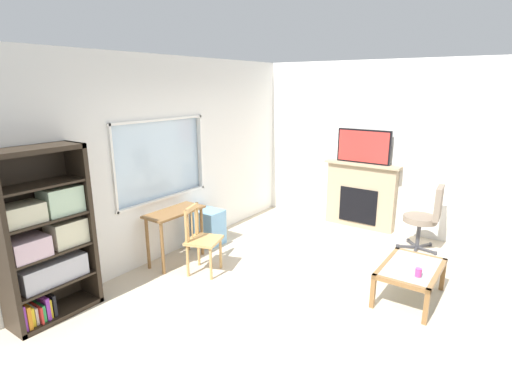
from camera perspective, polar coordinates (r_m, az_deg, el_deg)
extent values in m
cube|color=beige|center=(4.88, 8.78, -14.52)|extent=(6.25, 5.76, 0.02)
cube|color=white|center=(6.02, -11.83, -4.31)|extent=(5.25, 0.12, 0.83)
cube|color=white|center=(5.68, -12.93, 14.58)|extent=(5.25, 0.12, 0.83)
cube|color=white|center=(4.76, -28.39, 1.21)|extent=(1.64, 0.12, 1.12)
cube|color=white|center=(6.94, -2.61, 6.93)|extent=(2.05, 0.12, 1.12)
cube|color=silver|center=(5.64, -13.94, 4.56)|extent=(1.56, 0.02, 1.12)
cube|color=white|center=(5.71, -13.13, -0.89)|extent=(1.62, 0.06, 0.03)
cube|color=white|center=(5.52, -13.82, 10.06)|extent=(1.62, 0.06, 0.03)
cube|color=white|center=(5.12, -19.96, 3.01)|extent=(0.03, 0.06, 1.12)
cube|color=white|center=(6.13, -8.02, 5.68)|extent=(0.03, 0.06, 1.12)
cube|color=white|center=(6.85, 19.37, 5.94)|extent=(0.12, 4.96, 2.78)
cube|color=#2D2319|center=(4.45, -32.92, -6.91)|extent=(0.05, 0.38, 1.82)
cube|color=#2D2319|center=(4.79, -23.60, -4.21)|extent=(0.05, 0.38, 1.82)
cube|color=#2D2319|center=(4.40, -29.52, 5.34)|extent=(0.90, 0.38, 0.05)
cube|color=#2D2319|center=(4.96, -26.76, -15.14)|extent=(0.90, 0.38, 0.05)
cube|color=#2D2319|center=(4.76, -29.10, -5.01)|extent=(0.90, 0.02, 1.82)
cube|color=#2D2319|center=(4.80, -27.28, -11.47)|extent=(0.85, 0.36, 0.02)
cube|color=#2D2319|center=(4.66, -27.81, -7.56)|extent=(0.85, 0.36, 0.02)
cube|color=#2D2319|center=(4.55, -28.36, -3.44)|extent=(0.85, 0.36, 0.02)
cube|color=#2D2319|center=(4.46, -28.93, 0.88)|extent=(0.85, 0.36, 0.02)
cube|color=#B2B2BC|center=(4.74, -27.38, -10.07)|extent=(0.68, 0.28, 0.24)
cube|color=beige|center=(4.54, -30.19, -6.93)|extent=(0.36, 0.32, 0.21)
cube|color=beige|center=(4.70, -25.67, -5.23)|extent=(0.36, 0.27, 0.27)
cube|color=beige|center=(4.43, -30.73, -2.73)|extent=(0.37, 0.27, 0.20)
cube|color=#B7D6B2|center=(4.58, -26.34, -1.04)|extent=(0.38, 0.27, 0.28)
cube|color=purple|center=(4.74, -30.96, -14.99)|extent=(0.02, 0.27, 0.27)
cube|color=orange|center=(4.76, -30.55, -15.00)|extent=(0.04, 0.28, 0.24)
cube|color=yellow|center=(4.78, -30.02, -15.04)|extent=(0.03, 0.23, 0.20)
cube|color=white|center=(4.80, -29.58, -15.02)|extent=(0.03, 0.22, 0.18)
cube|color=red|center=(4.81, -29.24, -14.86)|extent=(0.02, 0.29, 0.19)
cube|color=green|center=(4.82, -28.87, -14.76)|extent=(0.03, 0.25, 0.18)
cube|color=purple|center=(4.82, -28.45, -14.26)|extent=(0.04, 0.26, 0.25)
cube|color=yellow|center=(4.84, -28.02, -14.33)|extent=(0.02, 0.22, 0.21)
cube|color=black|center=(4.85, -27.65, -14.02)|extent=(0.03, 0.24, 0.24)
cube|color=brown|center=(5.49, -11.69, -2.80)|extent=(0.85, 0.38, 0.03)
cylinder|color=brown|center=(5.28, -13.35, -7.93)|extent=(0.04, 0.04, 0.71)
cylinder|color=brown|center=(5.76, -7.82, -5.65)|extent=(0.04, 0.04, 0.71)
cylinder|color=brown|center=(5.49, -15.35, -7.19)|extent=(0.04, 0.04, 0.71)
cylinder|color=brown|center=(5.95, -9.84, -5.06)|extent=(0.04, 0.04, 0.71)
cube|color=tan|center=(5.20, -7.53, -6.92)|extent=(0.53, 0.51, 0.04)
cylinder|color=tan|center=(5.09, -6.53, -10.26)|extent=(0.04, 0.04, 0.43)
cylinder|color=tan|center=(5.37, -5.13, -8.78)|extent=(0.04, 0.04, 0.43)
cylinder|color=tan|center=(5.21, -9.83, -9.75)|extent=(0.04, 0.04, 0.43)
cylinder|color=tan|center=(5.49, -8.27, -8.34)|extent=(0.04, 0.04, 0.43)
cylinder|color=tan|center=(5.04, -10.07, -5.01)|extent=(0.04, 0.04, 0.45)
cylinder|color=tan|center=(5.32, -8.46, -3.81)|extent=(0.04, 0.04, 0.45)
cube|color=tan|center=(5.12, -9.33, -2.34)|extent=(0.35, 0.15, 0.06)
cylinder|color=tan|center=(5.10, -9.73, -5.09)|extent=(0.02, 0.02, 0.35)
cylinder|color=tan|center=(5.19, -9.23, -4.71)|extent=(0.02, 0.02, 0.35)
cylinder|color=tan|center=(5.28, -8.74, -4.34)|extent=(0.02, 0.02, 0.35)
cube|color=#72ADDB|center=(6.17, -6.75, -5.04)|extent=(0.35, 0.40, 0.54)
cube|color=tan|center=(7.02, 14.84, -0.59)|extent=(0.18, 1.18, 1.09)
cube|color=black|center=(6.97, 14.48, -1.91)|extent=(0.03, 0.65, 0.60)
cube|color=tan|center=(6.87, 15.10, 3.90)|extent=(0.26, 1.28, 0.04)
cube|color=black|center=(6.82, 15.27, 6.37)|extent=(0.05, 0.90, 0.56)
cube|color=#B2332D|center=(6.79, 15.19, 6.34)|extent=(0.01, 0.85, 0.51)
cylinder|color=#7A6B5B|center=(6.33, 22.59, -3.60)|extent=(0.48, 0.48, 0.09)
cube|color=#7A6B5B|center=(6.23, 24.84, -1.44)|extent=(0.41, 0.12, 0.48)
cylinder|color=#38383D|center=(6.41, 22.37, -5.64)|extent=(0.06, 0.06, 0.42)
cube|color=#38383D|center=(6.35, 22.00, -7.82)|extent=(0.28, 0.06, 0.03)
cylinder|color=#38383D|center=(6.23, 21.80, -8.32)|extent=(0.05, 0.05, 0.05)
cube|color=#38383D|center=(6.43, 23.30, -7.68)|extent=(0.10, 0.28, 0.03)
cylinder|color=#38383D|center=(6.38, 24.44, -8.03)|extent=(0.05, 0.05, 0.05)
cube|color=#38383D|center=(6.58, 23.04, -7.13)|extent=(0.26, 0.17, 0.03)
cylinder|color=#38383D|center=(6.68, 23.86, -6.93)|extent=(0.05, 0.05, 0.05)
cube|color=#38383D|center=(6.59, 21.62, -6.93)|extent=(0.23, 0.21, 0.03)
cylinder|color=#38383D|center=(6.71, 21.07, -6.53)|extent=(0.05, 0.05, 0.05)
cube|color=#38383D|center=(6.46, 20.95, -7.34)|extent=(0.14, 0.27, 0.03)
cylinder|color=#38383D|center=(6.44, 19.71, -7.34)|extent=(0.05, 0.05, 0.05)
cube|color=#8C9E99|center=(4.90, 21.48, -10.06)|extent=(0.82, 0.51, 0.02)
cube|color=brown|center=(4.87, 24.68, -10.82)|extent=(0.92, 0.05, 0.05)
cube|color=brown|center=(4.97, 18.32, -9.61)|extent=(0.92, 0.05, 0.05)
cube|color=brown|center=(4.53, 20.09, -12.32)|extent=(0.05, 0.61, 0.05)
cube|color=brown|center=(5.30, 22.62, -8.43)|extent=(0.05, 0.61, 0.05)
cube|color=brown|center=(4.57, 23.32, -15.22)|extent=(0.05, 0.05, 0.35)
cube|color=brown|center=(5.34, 25.34, -10.93)|extent=(0.05, 0.05, 0.35)
cube|color=brown|center=(4.68, 16.49, -13.80)|extent=(0.05, 0.05, 0.35)
cube|color=brown|center=(5.43, 19.51, -9.84)|extent=(0.05, 0.05, 0.35)
cylinder|color=#DB3D84|center=(4.68, 22.39, -10.67)|extent=(0.07, 0.07, 0.09)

